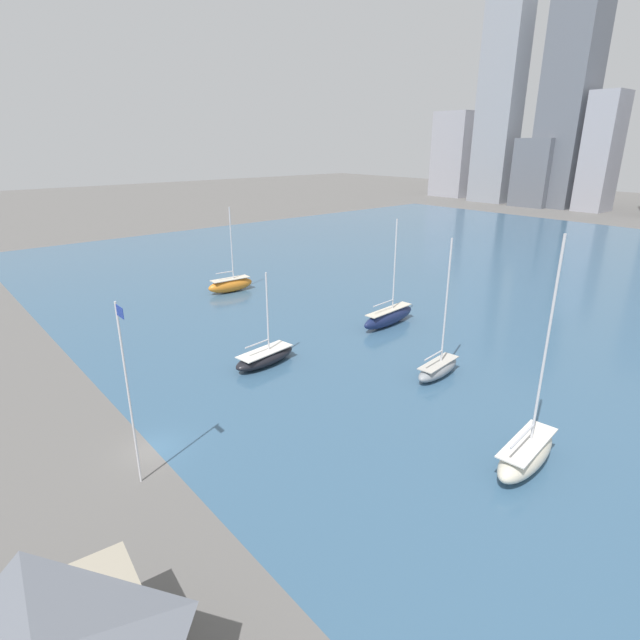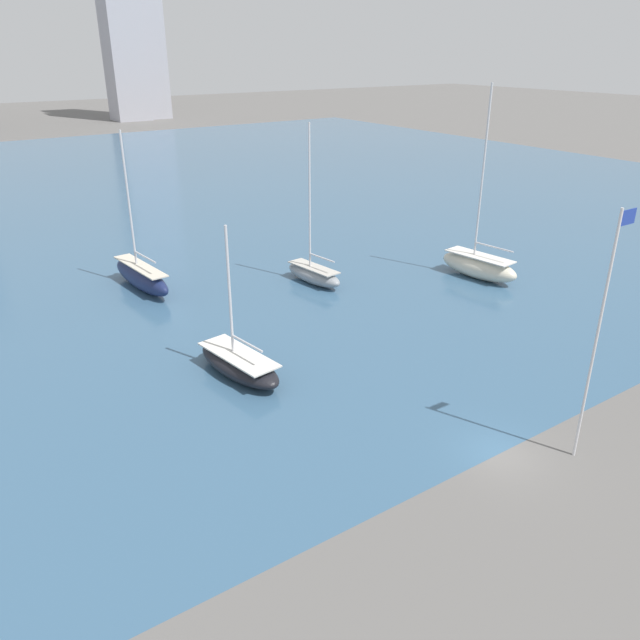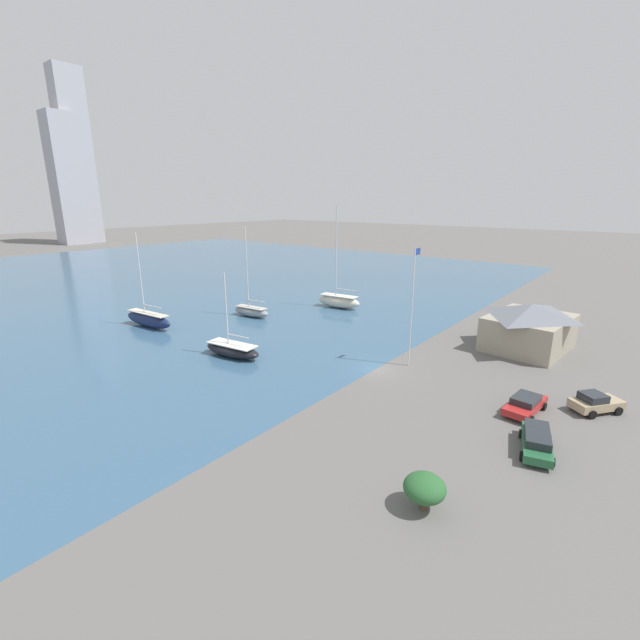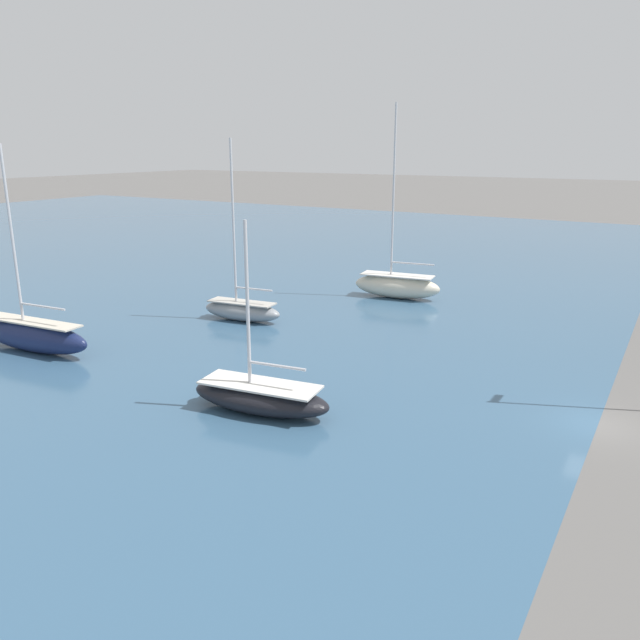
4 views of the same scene
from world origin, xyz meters
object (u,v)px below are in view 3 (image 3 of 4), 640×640
boat_shed (529,327)px  parked_sedan_red (525,404)px  sailboat_black (232,349)px  parked_pickup_tan (596,403)px  sailboat_cream (339,301)px  sailboat_gray (251,311)px  flag_pole (412,304)px  sailboat_navy (148,319)px  parked_wagon_green (537,440)px

boat_shed → parked_sedan_red: boat_shed is taller
sailboat_black → parked_pickup_tan: 36.48m
parked_pickup_tan → sailboat_cream: bearing=15.7°
boat_shed → sailboat_gray: sailboat_gray is taller
flag_pole → sailboat_cream: (16.18, 21.50, -5.79)m
boat_shed → parked_sedan_red: (-17.55, -4.16, -2.02)m
boat_shed → parked_sedan_red: 18.15m
flag_pole → sailboat_gray: sailboat_gray is taller
flag_pole → parked_pickup_tan: bearing=-88.9°
sailboat_navy → sailboat_cream: (26.20, -14.51, 0.03)m
parked_pickup_tan → sailboat_black: bearing=54.8°
flag_pole → parked_sedan_red: (-3.48, -12.84, -6.20)m
boat_shed → parked_sedan_red: size_ratio=2.08×
flag_pole → parked_sedan_red: 14.68m
boat_shed → parked_pickup_tan: 16.44m
sailboat_black → parked_wagon_green: 32.41m
sailboat_black → parked_sedan_red: size_ratio=1.83×
parked_wagon_green → flag_pole: bearing=-47.0°
sailboat_cream → sailboat_gray: size_ratio=1.21×
sailboat_navy → parked_wagon_green: bearing=-94.3°
boat_shed → sailboat_cream: (2.11, 30.18, -1.61)m
boat_shed → sailboat_navy: sailboat_navy is taller
flag_pole → parked_wagon_green: (-9.26, -15.04, -6.13)m
sailboat_navy → sailboat_cream: 29.95m
parked_sedan_red → parked_pickup_tan: size_ratio=1.16×
parked_sedan_red → parked_wagon_green: parked_wagon_green is taller
sailboat_gray → parked_pickup_tan: sailboat_gray is taller
flag_pole → sailboat_navy: sailboat_navy is taller
flag_pole → sailboat_navy: size_ratio=0.97×
sailboat_navy → sailboat_cream: sailboat_cream is taller
boat_shed → flag_pole: flag_pole is taller
boat_shed → sailboat_cream: bearing=91.4°
sailboat_cream → parked_sedan_red: size_ratio=3.12×
flag_pole → sailboat_black: 21.11m
sailboat_cream → sailboat_gray: bearing=143.9°
flag_pole → parked_pickup_tan: size_ratio=2.83×
sailboat_gray → parked_wagon_green: 45.54m
sailboat_navy → parked_sedan_red: size_ratio=2.49×
boat_shed → sailboat_navy: bearing=123.8°
parked_wagon_green → parked_pickup_tan: size_ratio=1.20×
parked_pickup_tan → sailboat_navy: bearing=48.7°
flag_pole → sailboat_black: flag_pole is taller
sailboat_navy → sailboat_black: size_ratio=1.36×
boat_shed → sailboat_black: (-24.41, 26.03, -1.95)m
parked_pickup_tan → parked_wagon_green: bearing=113.2°
boat_shed → parked_wagon_green: boat_shed is taller
boat_shed → flag_pole: 17.06m
sailboat_gray → parked_wagon_green: bearing=-112.6°
parked_wagon_green → sailboat_cream: bearing=-50.3°
sailboat_navy → parked_wagon_green: 51.06m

